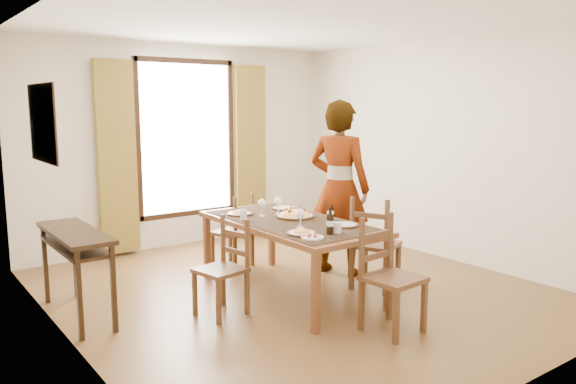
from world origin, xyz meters
TOP-DOWN VIEW (x-y plane):
  - ground at (0.00, 0.00)m, footprint 5.00×5.00m
  - room_shell at (-0.00, 0.13)m, footprint 4.60×5.10m
  - console_table at (-2.03, 0.60)m, footprint 0.38×1.20m
  - dining_table at (-0.11, -0.03)m, footprint 0.99×2.01m
  - chair_west at (-0.93, -0.12)m, footprint 0.46×0.46m
  - chair_north at (-0.08, 1.11)m, footprint 0.50×0.50m
  - chair_south at (0.00, -1.29)m, footprint 0.46×0.46m
  - chair_east at (0.68, -0.43)m, footprint 0.57×0.57m
  - man at (0.76, 0.21)m, footprint 1.06×1.00m
  - plate_sw at (-0.38, -0.57)m, footprint 0.27×0.27m
  - plate_se at (0.15, -0.54)m, footprint 0.27×0.27m
  - plate_nw at (-0.35, 0.53)m, footprint 0.27×0.27m
  - plate_ne at (0.20, 0.50)m, footprint 0.27×0.27m
  - pasta_platter at (0.03, 0.07)m, footprint 0.40×0.40m
  - caprese_plate at (-0.40, -0.75)m, footprint 0.20×0.20m
  - wine_glass_a at (-0.23, -0.35)m, footprint 0.08×0.08m
  - wine_glass_b at (-0.01, 0.32)m, footprint 0.08×0.08m
  - wine_glass_c at (-0.21, 0.32)m, footprint 0.08×0.08m
  - tumbler_a at (0.20, -0.29)m, footprint 0.07×0.07m
  - tumbler_b at (-0.45, 0.30)m, footprint 0.07×0.07m
  - tumbler_c at (-0.09, -0.73)m, footprint 0.07×0.07m
  - wine_bottle at (-0.17, -0.71)m, footprint 0.07×0.07m

SIDE VIEW (x-z plane):
  - ground at x=0.00m, z-range 0.00..0.00m
  - chair_north at x=-0.08m, z-range -0.03..0.85m
  - chair_west at x=-0.93m, z-range -0.03..0.86m
  - chair_south at x=0.00m, z-range -0.03..0.94m
  - chair_east at x=0.68m, z-range -0.03..0.95m
  - console_table at x=-2.03m, z-range 0.28..1.08m
  - dining_table at x=-0.11m, z-range 0.32..1.07m
  - caprese_plate at x=-0.40m, z-range 0.76..0.80m
  - plate_sw at x=-0.38m, z-range 0.76..0.81m
  - plate_se at x=0.15m, z-range 0.76..0.81m
  - plate_nw at x=-0.35m, z-range 0.76..0.81m
  - plate_ne at x=0.20m, z-range 0.76..0.81m
  - pasta_platter at x=0.03m, z-range 0.76..0.86m
  - tumbler_a at x=0.20m, z-range 0.76..0.86m
  - tumbler_b at x=-0.45m, z-range 0.76..0.86m
  - tumbler_c at x=-0.09m, z-range 0.76..0.86m
  - wine_glass_a at x=-0.23m, z-range 0.76..0.94m
  - wine_glass_b at x=-0.01m, z-range 0.76..0.94m
  - wine_glass_c at x=-0.21m, z-range 0.76..0.94m
  - wine_bottle at x=-0.17m, z-range 0.76..1.00m
  - man at x=0.76m, z-range 0.00..1.96m
  - room_shell at x=0.00m, z-range 0.17..2.91m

